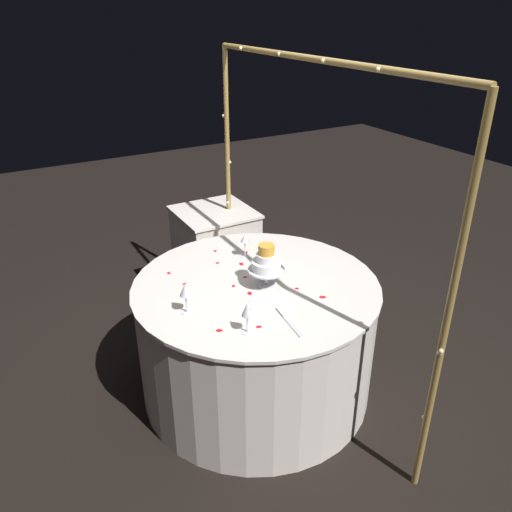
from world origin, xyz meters
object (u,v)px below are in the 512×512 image
Objects in this scene: main_table at (256,338)px; wine_glass_2 at (247,311)px; decorative_arch at (311,182)px; side_table at (216,258)px; wine_glass_1 at (245,240)px; cake_knife at (288,320)px; wine_glass_0 at (185,291)px; tiered_cake at (266,263)px.

wine_glass_2 reaches higher than main_table.
decorative_arch is 2.63× the size of side_table.
cake_knife is (0.78, -0.16, -0.12)m from wine_glass_1.
cake_knife is (0.43, -0.42, -0.58)m from decorative_arch.
side_table is (-1.10, 0.25, 0.02)m from main_table.
decorative_arch is 1.48× the size of main_table.
main_table is 0.59m from cake_knife.
decorative_arch reaches higher than wine_glass_2.
decorative_arch reaches higher than cake_knife.
wine_glass_0 is at bearing -149.10° from wine_glass_2.
wine_glass_2 is 0.27m from cake_knife.
cake_knife is at bearing -6.70° from main_table.
main_table is 1.78× the size of side_table.
wine_glass_0 reaches higher than wine_glass_2.
wine_glass_1 reaches higher than cake_knife.
wine_glass_0 reaches higher than wine_glass_1.
wine_glass_1 is (0.75, -0.13, 0.50)m from side_table.
wine_glass_1 is at bearing 168.02° from cake_knife.
wine_glass_2 is at bearing -57.54° from decorative_arch.
main_table is at bearing -18.24° from wine_glass_1.
side_table is 1.60m from cake_knife.
tiered_cake is (0.05, 0.04, 0.55)m from main_table.
wine_glass_0 is (0.09, -0.49, 0.54)m from main_table.
decorative_arch is 0.97m from wine_glass_0.
wine_glass_2 is (0.42, -0.66, -0.45)m from decorative_arch.
side_table is 1.69m from wine_glass_2.
decorative_arch is at bearing 6.31° from side_table.
main_table is 0.55m from tiered_cake.
tiered_cake reaches higher than cake_knife.
side_table is 0.92m from wine_glass_1.
side_table is 2.85× the size of cake_knife.
side_table is at bearing 148.32° from wine_glass_0.
tiered_cake reaches higher than side_table.
wine_glass_1 is 0.86m from wine_glass_2.
wine_glass_2 is at bearing 30.90° from wine_glass_0.
wine_glass_2 is at bearing -93.01° from cake_knife.
tiered_cake is at bearing 94.43° from wine_glass_0.
cake_knife is at bearing -11.01° from side_table.
main_table is 5.07× the size of cake_knife.
side_table is 1.28m from tiered_cake.
cake_knife is at bearing -13.73° from tiered_cake.
tiered_cake is 1.50× the size of wine_glass_2.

